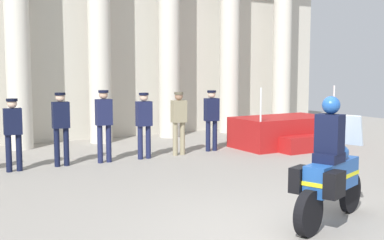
{
  "coord_description": "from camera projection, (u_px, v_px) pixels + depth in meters",
  "views": [
    {
      "loc": [
        -4.41,
        -5.33,
        2.33
      ],
      "look_at": [
        0.39,
        2.94,
        1.29
      ],
      "focal_mm": 46.53,
      "sensor_mm": 36.0,
      "label": 1
    }
  ],
  "objects": [
    {
      "name": "ground_plane",
      "position": [
        272.0,
        231.0,
        7.04
      ],
      "size": [
        28.0,
        28.0,
        0.0
      ],
      "primitive_type": "plane",
      "color": "gray"
    },
    {
      "name": "colonnade_backdrop",
      "position": [
        92.0,
        12.0,
        15.26
      ],
      "size": [
        18.41,
        1.52,
        7.56
      ],
      "color": "beige",
      "rests_on": "ground_plane"
    },
    {
      "name": "reviewing_stand",
      "position": [
        284.0,
        133.0,
        14.32
      ],
      "size": [
        2.82,
        2.04,
        1.77
      ],
      "color": "#A51919",
      "rests_on": "ground_plane"
    },
    {
      "name": "officer_in_row_1",
      "position": [
        13.0,
        129.0,
        10.92
      ],
      "size": [
        0.39,
        0.25,
        1.62
      ],
      "rotation": [
        0.0,
        0.0,
        3.07
      ],
      "color": "black",
      "rests_on": "ground_plane"
    },
    {
      "name": "officer_in_row_2",
      "position": [
        61.0,
        123.0,
        11.5
      ],
      "size": [
        0.39,
        0.25,
        1.72
      ],
      "rotation": [
        0.0,
        0.0,
        3.07
      ],
      "color": "black",
      "rests_on": "ground_plane"
    },
    {
      "name": "officer_in_row_3",
      "position": [
        104.0,
        120.0,
        11.93
      ],
      "size": [
        0.39,
        0.25,
        1.75
      ],
      "rotation": [
        0.0,
        0.0,
        3.07
      ],
      "color": "#191E42",
      "rests_on": "ground_plane"
    },
    {
      "name": "officer_in_row_4",
      "position": [
        144.0,
        120.0,
        12.42
      ],
      "size": [
        0.39,
        0.25,
        1.66
      ],
      "rotation": [
        0.0,
        0.0,
        3.07
      ],
      "color": "#191E42",
      "rests_on": "ground_plane"
    },
    {
      "name": "officer_in_row_5",
      "position": [
        179.0,
        118.0,
        12.95
      ],
      "size": [
        0.39,
        0.25,
        1.65
      ],
      "rotation": [
        0.0,
        0.0,
        3.07
      ],
      "color": "gray",
      "rests_on": "ground_plane"
    },
    {
      "name": "officer_in_row_6",
      "position": [
        212.0,
        115.0,
        13.58
      ],
      "size": [
        0.39,
        0.25,
        1.67
      ],
      "rotation": [
        0.0,
        0.0,
        3.07
      ],
      "color": "#141938",
      "rests_on": "ground_plane"
    },
    {
      "name": "motorcycle_with_rider",
      "position": [
        330.0,
        172.0,
        7.25
      ],
      "size": [
        2.0,
        0.99,
        1.9
      ],
      "rotation": [
        0.0,
        0.0,
        0.35
      ],
      "color": "black",
      "rests_on": "ground_plane"
    }
  ]
}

